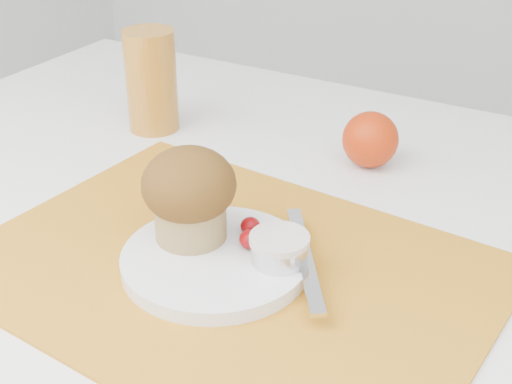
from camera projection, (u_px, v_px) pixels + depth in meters
The scene contains 10 objects.
placemat at pixel (229, 269), 0.70m from camera, with size 0.50×0.37×0.00m, color orange.
plate at pixel (215, 260), 0.70m from camera, with size 0.19×0.19×0.01m, color white.
ramekin at pixel (279, 250), 0.68m from camera, with size 0.06×0.06×0.02m, color silver.
cream at pixel (280, 239), 0.68m from camera, with size 0.06×0.06×0.01m, color beige.
raspberry_near at pixel (250, 226), 0.72m from camera, with size 0.02×0.02×0.02m, color #570204.
raspberry_far at pixel (250, 239), 0.70m from camera, with size 0.02×0.02×0.02m, color #630205.
butter_knife at pixel (305, 257), 0.69m from camera, with size 0.18×0.01×0.00m, color silver.
orange at pixel (370, 139), 0.89m from camera, with size 0.07×0.07×0.07m, color #C33106.
juice_glass at pixel (151, 81), 0.98m from camera, with size 0.07×0.07×0.14m, color #BC7823.
muffin at pixel (189, 193), 0.70m from camera, with size 0.09×0.09×0.10m.
Camera 1 is at (0.33, -0.58, 1.16)m, focal length 50.00 mm.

